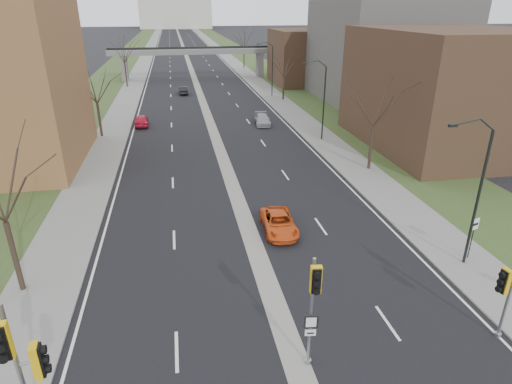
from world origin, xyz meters
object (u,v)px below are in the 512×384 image
object	(u,v)px
signal_pole_left	(21,360)
car_left_near	(141,120)
speed_limit_sign	(474,231)
car_left_far	(183,90)
car_right_mid	(262,120)
car_right_near	(279,223)
signal_pole_median	(314,298)

from	to	relation	value
signal_pole_left	car_left_near	distance (m)	44.02
speed_limit_sign	car_left_far	bearing A→B (deg)	88.72
signal_pole_left	car_left_near	xyz separation A→B (m)	(0.84, 43.90, -3.13)
car_left_far	car_right_mid	size ratio (longest dim) A/B	0.89
speed_limit_sign	car_right_mid	xyz separation A→B (m)	(-5.79, 33.67, -1.28)
signal_pole_left	car_left_far	bearing A→B (deg)	77.95
car_right_near	car_right_mid	size ratio (longest dim) A/B	1.01
speed_limit_sign	car_left_far	xyz separation A→B (m)	(-15.19, 56.69, -1.28)
car_left_near	car_right_near	world-z (taller)	car_left_near
car_left_far	car_right_mid	xyz separation A→B (m)	(9.40, -23.01, -0.00)
car_right_near	speed_limit_sign	bearing A→B (deg)	-25.61
car_right_mid	car_left_near	bearing A→B (deg)	177.14
signal_pole_median	signal_pole_left	bearing A→B (deg)	-162.61
signal_pole_left	car_right_mid	bearing A→B (deg)	62.73
signal_pole_median	speed_limit_sign	world-z (taller)	signal_pole_median
car_right_mid	speed_limit_sign	bearing A→B (deg)	-74.72
car_right_mid	car_right_near	bearing A→B (deg)	-93.67
signal_pole_median	car_right_near	bearing A→B (deg)	91.03
car_left_far	car_right_mid	bearing A→B (deg)	109.39
car_left_far	car_right_mid	distance (m)	24.86
signal_pole_left	speed_limit_sign	bearing A→B (deg)	13.89
signal_pole_left	car_right_near	size ratio (longest dim) A/B	1.30
speed_limit_sign	car_right_mid	bearing A→B (deg)	83.47
speed_limit_sign	car_right_near	distance (m)	11.80
signal_pole_median	car_right_mid	size ratio (longest dim) A/B	1.17
car_right_near	car_left_far	bearing A→B (deg)	97.95
signal_pole_median	car_left_far	xyz separation A→B (m)	(-3.30, 63.08, -2.99)
signal_pole_median	car_right_near	size ratio (longest dim) A/B	1.16
signal_pole_left	car_right_mid	distance (m)	44.77
speed_limit_sign	car_right_near	bearing A→B (deg)	135.56
signal_pole_left	speed_limit_sign	distance (m)	23.39
car_left_near	car_right_mid	size ratio (longest dim) A/B	0.95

